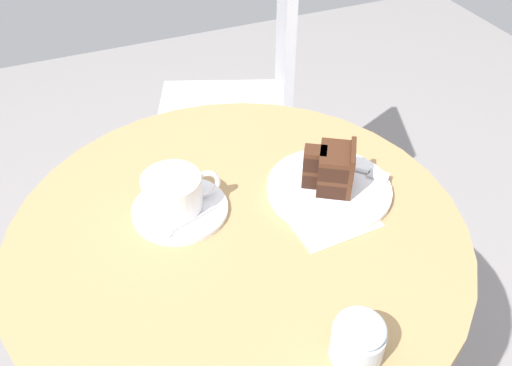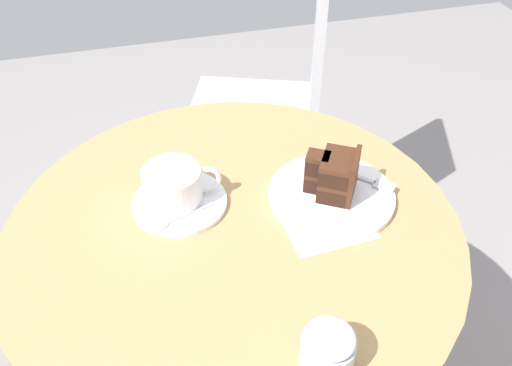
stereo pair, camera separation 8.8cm
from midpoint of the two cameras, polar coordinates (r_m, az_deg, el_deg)
cafe_table at (r=0.95m, az=-4.44°, el=-10.15°), size 0.73×0.73×0.74m
saucer at (r=0.90m, az=-10.78°, el=-2.87°), size 0.16×0.16×0.01m
coffee_cup at (r=0.88m, az=-11.51°, el=-1.03°), size 0.13×0.10×0.06m
teaspoon at (r=0.86m, az=-10.79°, el=-4.55°), size 0.10×0.04×0.00m
cake_plate at (r=0.92m, az=5.00°, el=-0.72°), size 0.21×0.21×0.01m
cake_slice at (r=0.89m, az=5.34°, el=1.40°), size 0.10×0.09×0.08m
fork at (r=0.95m, az=8.12°, el=1.21°), size 0.11×0.11×0.00m
napkin at (r=0.89m, az=4.34°, el=-2.89°), size 0.15×0.16×0.00m
cafe_chair at (r=1.56m, az=-1.98°, el=9.85°), size 0.49×0.49×0.94m
sugar_pot at (r=0.70m, az=7.05°, el=-16.21°), size 0.07×0.07×0.07m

